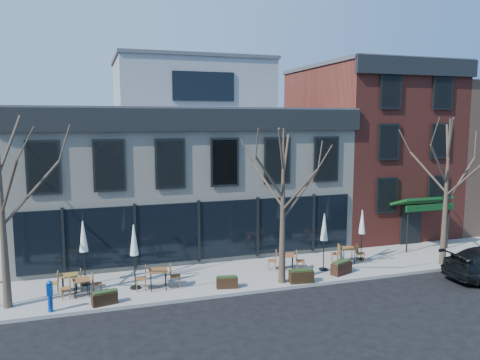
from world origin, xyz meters
name	(u,v)px	position (x,y,z in m)	size (l,w,h in m)	color
ground	(199,267)	(0.00, 0.00, 0.00)	(120.00, 120.00, 0.00)	black
sidewalk_front	(273,272)	(3.25, -2.15, 0.07)	(33.50, 4.70, 0.15)	gray
corner_building	(180,167)	(0.07, 5.07, 4.72)	(18.39, 10.39, 11.10)	beige
red_brick_building	(366,148)	(13.00, 4.98, 5.64)	(8.20, 11.78, 11.18)	maroon
bg_building	(470,153)	(23.00, 6.00, 5.00)	(12.00, 12.00, 10.00)	#8C664C
tree_corner	(2,206)	(-8.49, -3.20, 4.25)	(3.93, 3.98, 7.92)	#382B21
tree_mid	(283,204)	(3.01, -3.90, 3.79)	(3.50, 3.55, 7.04)	#382B21
tree_right	(447,190)	(12.01, -3.90, 4.02)	(3.72, 3.77, 7.48)	#382B21
call_box	(50,295)	(-6.85, -4.20, 0.83)	(0.25, 0.25, 1.28)	#0B3895
cafe_set_0	(70,281)	(-6.21, -2.12, 0.62)	(1.73, 0.70, 0.91)	brown
cafe_set_1	(82,286)	(-5.72, -2.87, 0.61)	(1.75, 0.77, 0.90)	brown
cafe_set_2	(158,277)	(-2.51, -2.98, 0.69)	(2.04, 0.88, 1.05)	brown
cafe_set_4	(286,260)	(3.88, -2.38, 0.66)	(1.91, 1.12, 0.99)	brown
cafe_set_5	(348,253)	(7.49, -2.15, 0.64)	(1.84, 0.95, 0.95)	brown
umbrella_0	(83,240)	(-5.58, -1.46, 2.23)	(0.47, 0.47, 2.94)	black
umbrella_1	(134,244)	(-3.48, -2.62, 2.19)	(0.46, 0.46, 2.88)	black
umbrella_3	(324,230)	(5.66, -2.88, 2.17)	(0.46, 0.46, 2.86)	black
umbrella_4	(362,225)	(8.40, -1.95, 2.05)	(0.43, 0.43, 2.70)	black
planter_0	(104,298)	(-4.83, -4.10, 0.43)	(1.06, 0.61, 0.56)	black
planter_1	(227,282)	(0.40, -3.81, 0.41)	(1.00, 0.55, 0.53)	black
planter_2	(301,276)	(3.84, -4.20, 0.46)	(1.15, 0.58, 0.62)	black
planter_3	(341,268)	(6.21, -3.69, 0.46)	(1.21, 0.85, 0.63)	black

